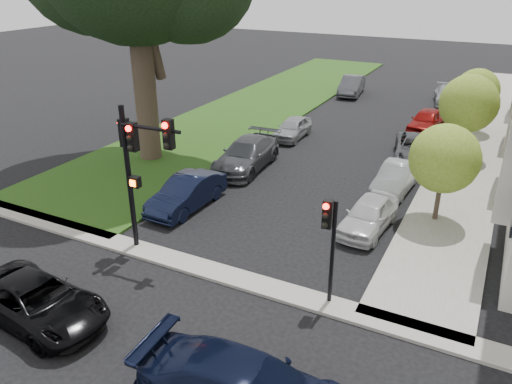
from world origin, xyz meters
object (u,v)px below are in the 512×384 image
at_px(car_parked_5, 187,193).
at_px(car_parked_6, 247,154).
at_px(traffic_signal_secondary, 330,233).
at_px(car_parked_9, 352,86).
at_px(car_parked_7, 293,128).
at_px(small_tree_b, 469,104).
at_px(car_cross_near, 37,301).
at_px(small_tree_a, 445,159).
at_px(car_parked_0, 369,215).
at_px(car_parked_2, 416,148).
at_px(car_parked_1, 396,178).
at_px(car_parked_3, 427,121).
at_px(small_tree_c, 477,91).
at_px(traffic_signal_main, 137,155).
at_px(car_parked_4, 447,95).

xyz_separation_m(car_parked_5, car_parked_6, (0.09, 5.53, 0.06)).
distance_m(traffic_signal_secondary, car_parked_9, 29.55).
bearing_deg(car_parked_6, car_parked_7, 84.92).
relative_size(small_tree_b, car_parked_5, 1.06).
relative_size(car_cross_near, car_parked_9, 1.03).
bearing_deg(car_parked_7, small_tree_a, -39.04).
bearing_deg(car_parked_0, traffic_signal_secondary, -84.45).
distance_m(small_tree_a, car_parked_2, 7.85).
distance_m(car_parked_1, car_parked_5, 10.06).
relative_size(car_parked_1, car_parked_3, 0.95).
height_order(small_tree_c, car_parked_7, small_tree_c).
height_order(traffic_signal_main, car_parked_6, traffic_signal_main).
height_order(traffic_signal_main, car_parked_5, traffic_signal_main).
height_order(car_parked_0, car_parked_7, car_parked_0).
relative_size(car_parked_2, car_parked_5, 1.10).
bearing_deg(car_parked_4, car_parked_5, -117.82).
bearing_deg(car_parked_0, car_parked_9, 112.95).
relative_size(car_cross_near, car_parked_4, 1.10).
bearing_deg(small_tree_b, car_parked_0, -102.38).
bearing_deg(small_tree_c, car_parked_0, -98.33).
bearing_deg(car_parked_1, small_tree_a, -43.45).
height_order(small_tree_c, car_parked_4, small_tree_c).
height_order(small_tree_b, car_parked_2, small_tree_b).
bearing_deg(car_cross_near, car_parked_9, 5.88).
relative_size(small_tree_b, car_cross_near, 0.97).
height_order(car_parked_4, car_parked_9, car_parked_9).
xyz_separation_m(small_tree_a, traffic_signal_main, (-9.56, -7.50, 1.03)).
xyz_separation_m(car_parked_1, car_parked_3, (-0.39, 10.62, 0.06)).
bearing_deg(car_cross_near, car_parked_7, 5.73).
height_order(traffic_signal_secondary, car_parked_7, traffic_signal_secondary).
distance_m(car_parked_1, car_parked_9, 20.07).
relative_size(car_parked_1, car_parked_9, 0.86).
bearing_deg(small_tree_b, traffic_signal_main, -120.50).
bearing_deg(car_parked_9, car_parked_4, -1.94).
bearing_deg(car_parked_4, car_parked_9, 174.07).
xyz_separation_m(car_parked_4, car_parked_7, (-7.45, -13.81, 0.01)).
height_order(traffic_signal_main, car_parked_1, traffic_signal_main).
bearing_deg(car_cross_near, small_tree_a, -33.09).
distance_m(car_parked_1, car_parked_4, 19.12).
relative_size(small_tree_c, car_parked_5, 0.94).
distance_m(car_parked_2, car_parked_5, 13.55).
distance_m(small_tree_c, traffic_signal_secondary, 21.78).
distance_m(traffic_signal_secondary, car_parked_2, 14.88).
bearing_deg(traffic_signal_secondary, car_cross_near, -147.50).
bearing_deg(car_parked_5, car_parked_4, 74.63).
bearing_deg(small_tree_a, car_parked_3, 101.45).
bearing_deg(small_tree_b, car_parked_5, -129.26).
bearing_deg(car_parked_7, car_parked_2, -5.01).
xyz_separation_m(small_tree_b, traffic_signal_secondary, (-2.24, -16.27, -0.59)).
relative_size(car_parked_5, car_parked_9, 0.94).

